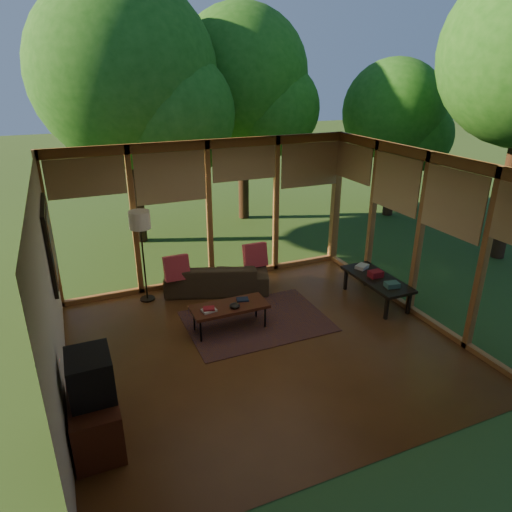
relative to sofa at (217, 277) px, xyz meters
name	(u,v)px	position (x,y,z in m)	size (l,w,h in m)	color
floor	(263,344)	(0.06, -2.00, -0.27)	(5.50, 5.50, 0.00)	brown
ceiling	(265,165)	(0.06, -2.00, 2.43)	(5.50, 5.50, 0.00)	silver
wall_left	(50,298)	(-2.69, -2.00, 1.08)	(0.04, 5.00, 2.70)	beige
wall_front	(374,358)	(0.06, -4.50, 1.08)	(5.50, 0.04, 2.70)	beige
window_wall_back	(209,214)	(0.06, 0.50, 1.08)	(5.50, 0.12, 2.70)	#A06631
window_wall_right	(419,236)	(2.81, -2.00, 1.08)	(0.12, 5.00, 2.70)	#A06631
exterior_lawn	(375,184)	(8.06, 6.00, -0.28)	(40.00, 40.00, 0.00)	#2F501E
tree_nw	(125,75)	(-0.82, 3.37, 3.46)	(3.98, 3.98, 5.74)	#342013
tree_ne	(241,75)	(2.16, 4.16, 3.43)	(3.36, 3.36, 5.40)	#342013
tree_far	(394,112)	(5.87, 2.72, 2.54)	(2.66, 2.66, 4.16)	#342013
rug	(257,321)	(0.23, -1.34, -0.27)	(2.26, 1.60, 0.01)	brown
sofa	(217,277)	(0.00, 0.00, 0.00)	(1.88, 0.74, 0.55)	#3B2E1D
pillow_left	(177,268)	(-0.75, -0.05, 0.32)	(0.44, 0.15, 0.44)	maroon
pillow_right	(255,256)	(0.75, -0.05, 0.33)	(0.44, 0.15, 0.44)	maroon
ct_book_lower	(209,310)	(-0.61, -1.44, 0.17)	(0.21, 0.16, 0.03)	beige
ct_book_upper	(209,309)	(-0.61, -1.44, 0.19)	(0.17, 0.13, 0.03)	maroon
ct_book_side	(242,299)	(-0.01, -1.31, 0.16)	(0.19, 0.14, 0.03)	black
ct_bowl	(235,306)	(-0.21, -1.49, 0.19)	(0.16, 0.16, 0.07)	black
media_cabinet	(95,417)	(-2.41, -3.01, 0.03)	(0.50, 1.00, 0.60)	#502215
television	(90,376)	(-2.39, -3.01, 0.58)	(0.45, 0.55, 0.50)	black
console_book_a	(392,285)	(2.46, -1.90, 0.22)	(0.23, 0.17, 0.08)	#376152
console_book_b	(376,274)	(2.46, -1.45, 0.23)	(0.24, 0.17, 0.11)	maroon
console_book_c	(362,267)	(2.46, -1.05, 0.21)	(0.23, 0.17, 0.06)	beige
floor_lamp	(140,225)	(-1.27, 0.14, 1.13)	(0.36, 0.36, 1.65)	black
coffee_table	(230,307)	(-0.26, -1.39, 0.12)	(1.20, 0.50, 0.43)	#502215
side_console	(377,280)	(2.46, -1.50, 0.14)	(0.60, 1.40, 0.46)	black
wall_painting	(50,243)	(-2.66, -0.60, 1.28)	(0.06, 1.35, 1.15)	black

